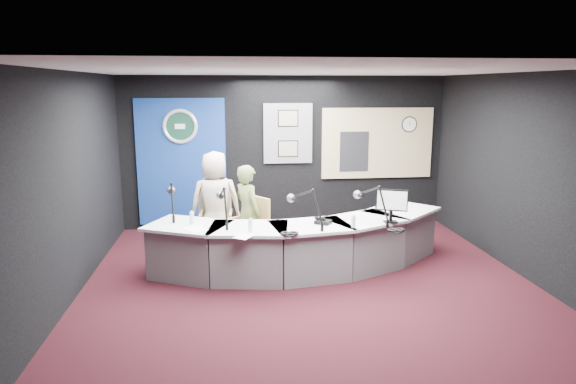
{
  "coord_description": "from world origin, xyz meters",
  "views": [
    {
      "loc": [
        -1.04,
        -6.44,
        2.61
      ],
      "look_at": [
        -0.2,
        0.8,
        1.1
      ],
      "focal_mm": 32.0,
      "sensor_mm": 36.0,
      "label": 1
    }
  ],
  "objects": [
    {
      "name": "framed_photo_upper",
      "position": [
        0.05,
        2.94,
        2.03
      ],
      "size": [
        0.34,
        0.02,
        0.27
      ],
      "primitive_type": "cube",
      "color": "#7B755A",
      "rests_on": "pinboard"
    },
    {
      "name": "notepad",
      "position": [
        -0.87,
        -0.2,
        0.75
      ],
      "size": [
        0.3,
        0.33,
        0.0
      ],
      "primitive_type": "cube",
      "rotation": [
        0.0,
        0.0,
        -0.55
      ],
      "color": "white",
      "rests_on": "broadcast_desk"
    },
    {
      "name": "ground",
      "position": [
        0.0,
        0.0,
        0.0
      ],
      "size": [
        6.0,
        6.0,
        0.0
      ],
      "primitive_type": "plane",
      "color": "black",
      "rests_on": "ground"
    },
    {
      "name": "equipment_rack",
      "position": [
        1.3,
        2.94,
        1.4
      ],
      "size": [
        0.55,
        0.02,
        0.75
      ],
      "primitive_type": "cube",
      "color": "black",
      "rests_on": "booth_window_frame"
    },
    {
      "name": "person_woman",
      "position": [
        -0.78,
        1.04,
        0.74
      ],
      "size": [
        0.58,
        0.64,
        1.47
      ],
      "primitive_type": "imported",
      "rotation": [
        0.0,
        0.0,
        2.12
      ],
      "color": "olive",
      "rests_on": "ground"
    },
    {
      "name": "wall_left",
      "position": [
        -3.0,
        0.0,
        1.4
      ],
      "size": [
        0.02,
        6.0,
        2.8
      ],
      "primitive_type": "cube",
      "color": "black",
      "rests_on": "ground"
    },
    {
      "name": "headphones_near",
      "position": [
        1.11,
        -0.2,
        0.77
      ],
      "size": [
        0.2,
        0.2,
        0.03
      ],
      "primitive_type": "torus",
      "color": "black",
      "rests_on": "broadcast_desk"
    },
    {
      "name": "ceiling",
      "position": [
        0.0,
        0.0,
        2.8
      ],
      "size": [
        6.0,
        6.0,
        0.02
      ],
      "primitive_type": "cube",
      "color": "silver",
      "rests_on": "ground"
    },
    {
      "name": "wall_clock",
      "position": [
        2.35,
        2.94,
        1.9
      ],
      "size": [
        0.28,
        0.01,
        0.28
      ],
      "primitive_type": "cylinder",
      "rotation": [
        1.57,
        0.0,
        0.0
      ],
      "color": "white",
      "rests_on": "booth_window_frame"
    },
    {
      "name": "paper_stack",
      "position": [
        -1.52,
        0.22,
        0.75
      ],
      "size": [
        0.38,
        0.41,
        0.0
      ],
      "primitive_type": "cube",
      "rotation": [
        0.0,
        0.0,
        0.57
      ],
      "color": "white",
      "rests_on": "broadcast_desk"
    },
    {
      "name": "boom_mic_b",
      "position": [
        -1.13,
        0.43,
        1.05
      ],
      "size": [
        0.21,
        0.73,
        0.6
      ],
      "primitive_type": null,
      "color": "black",
      "rests_on": "broadcast_desk"
    },
    {
      "name": "framed_photo_lower",
      "position": [
        0.05,
        2.94,
        1.47
      ],
      "size": [
        0.34,
        0.02,
        0.27
      ],
      "primitive_type": "cube",
      "color": "#7B755A",
      "rests_on": "pinboard"
    },
    {
      "name": "boom_mic_c",
      "position": [
        -0.03,
        0.17,
        1.05
      ],
      "size": [
        0.47,
        0.63,
        0.6
      ],
      "primitive_type": null,
      "color": "black",
      "rests_on": "broadcast_desk"
    },
    {
      "name": "seal_center",
      "position": [
        -1.9,
        2.94,
        1.9
      ],
      "size": [
        0.48,
        0.01,
        0.48
      ],
      "primitive_type": "cylinder",
      "rotation": [
        1.57,
        0.0,
        0.0
      ],
      "color": "#0E3323",
      "rests_on": "backdrop_panel"
    },
    {
      "name": "booth_window_frame",
      "position": [
        1.75,
        2.97,
        1.55
      ],
      "size": [
        2.12,
        0.06,
        1.32
      ],
      "primitive_type": "cube",
      "color": "tan",
      "rests_on": "wall_back"
    },
    {
      "name": "boom_mic_a",
      "position": [
        -1.87,
        0.87,
        1.05
      ],
      "size": [
        0.2,
        0.73,
        0.6
      ],
      "primitive_type": null,
      "color": "black",
      "rests_on": "broadcast_desk"
    },
    {
      "name": "backdrop_panel",
      "position": [
        -1.9,
        2.97,
        1.25
      ],
      "size": [
        1.6,
        0.05,
        2.3
      ],
      "primitive_type": "cube",
      "color": "navy",
      "rests_on": "wall_back"
    },
    {
      "name": "headphones_far",
      "position": [
        -0.3,
        -0.2,
        0.77
      ],
      "size": [
        0.21,
        0.21,
        0.03
      ],
      "primitive_type": "torus",
      "color": "black",
      "rests_on": "broadcast_desk"
    },
    {
      "name": "pinboard",
      "position": [
        0.05,
        2.97,
        1.75
      ],
      "size": [
        0.9,
        0.04,
        1.1
      ],
      "primitive_type": "cube",
      "color": "slate",
      "rests_on": "wall_back"
    },
    {
      "name": "draped_jacket",
      "position": [
        -1.3,
        1.77,
        0.62
      ],
      "size": [
        0.5,
        0.12,
        0.7
      ],
      "primitive_type": "cube",
      "rotation": [
        0.0,
        0.0,
        -0.04
      ],
      "color": "slate",
      "rests_on": "armchair_left"
    },
    {
      "name": "computer_monitor",
      "position": [
        1.17,
        0.24,
        1.07
      ],
      "size": [
        0.47,
        0.2,
        0.33
      ],
      "primitive_type": "cube",
      "rotation": [
        0.0,
        0.0,
        -0.37
      ],
      "color": "black",
      "rests_on": "broadcast_desk"
    },
    {
      "name": "armchair_right",
      "position": [
        -0.78,
        1.04,
        0.45
      ],
      "size": [
        0.71,
        0.71,
        0.9
      ],
      "primitive_type": null,
      "rotation": [
        0.0,
        0.0,
        -0.92
      ],
      "color": "tan",
      "rests_on": "ground"
    },
    {
      "name": "desk_phone",
      "position": [
        0.23,
        0.28,
        0.78
      ],
      "size": [
        0.26,
        0.25,
        0.05
      ],
      "primitive_type": "cube",
      "rotation": [
        0.0,
        0.0,
        -0.6
      ],
      "color": "black",
      "rests_on": "broadcast_desk"
    },
    {
      "name": "boom_mic_d",
      "position": [
        0.91,
        0.28,
        1.05
      ],
      "size": [
        0.4,
        0.67,
        0.6
      ],
      "primitive_type": null,
      "color": "black",
      "rests_on": "broadcast_desk"
    },
    {
      "name": "wall_right",
      "position": [
        3.0,
        0.0,
        1.4
      ],
      "size": [
        0.02,
        6.0,
        2.8
      ],
      "primitive_type": "cube",
      "color": "black",
      "rests_on": "ground"
    },
    {
      "name": "broadcast_desk",
      "position": [
        -0.05,
        0.55,
        0.38
      ],
      "size": [
        4.5,
        1.9,
        0.75
      ],
      "primitive_type": null,
      "color": "silver",
      "rests_on": "ground"
    },
    {
      "name": "person_man",
      "position": [
        -1.27,
        1.52,
        0.81
      ],
      "size": [
        0.84,
        0.59,
        1.62
      ],
      "primitive_type": "imported",
      "rotation": [
        0.0,
        0.0,
        3.24
      ],
      "color": "beige",
      "rests_on": "ground"
    },
    {
      "name": "agency_seal",
      "position": [
        -1.9,
        2.93,
        1.9
      ],
      "size": [
        0.63,
        0.07,
        0.63
      ],
      "primitive_type": "torus",
      "rotation": [
        1.57,
        0.0,
        0.0
      ],
      "color": "silver",
      "rests_on": "backdrop_panel"
    },
    {
      "name": "wall_back",
      "position": [
        0.0,
        3.0,
        1.4
      ],
      "size": [
        6.0,
        0.02,
        2.8
      ],
      "primitive_type": "cube",
      "color": "black",
      "rests_on": "ground"
    },
    {
      "name": "booth_glow",
      "position": [
        1.75,
        2.96,
        1.55
      ],
      "size": [
        2.0,
        0.02,
        1.2
      ],
      "primitive_type": "cube",
      "color": "beige",
      "rests_on": "booth_window_frame"
    },
    {
      "name": "armchair_left",
      "position": [
        -1.27,
        1.52,
        0.42
      ],
      "size": [
        0.49,
        0.49,
        0.85
      ],
      "primitive_type": null,
      "rotation": [
        0.0,
        0.0,
        -0.04
      ],
      "color": "tan",
      "rests_on": "ground"
    },
    {
      "name": "water_bottles",
      "position": [
        -0.49,
        0.24,
        0.84
      ],
      "size": [
        2.22,
        0.55,
        0.18
      ],
      "primitive_type": null,
      "color": "silver",
      "rests_on": "broadcast_desk"
    },
    {
      "name": "wall_front",
      "position": [
        0.0,
        -3.0,
        1.4
      ],
      "size": [
        6.0,
        0.02,
        2.8
      ],
      "primitive_type": "cube",
      "color": "black",
      "rests_on": "ground"
    }
  ]
}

